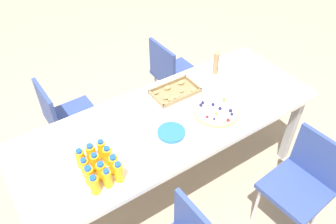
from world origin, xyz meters
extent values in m
plane|color=tan|center=(0.00, 0.00, 0.00)|extent=(12.00, 12.00, 0.00)
cube|color=silver|center=(0.00, 0.00, 0.74)|extent=(2.23, 0.83, 0.04)
cube|color=#99999E|center=(1.03, -0.34, 0.36)|extent=(0.06, 0.06, 0.72)
cube|color=#99999E|center=(-1.03, 0.34, 0.36)|extent=(0.06, 0.06, 0.72)
cube|color=#99999E|center=(1.03, 0.34, 0.36)|extent=(0.06, 0.06, 0.72)
cube|color=#33478C|center=(-0.49, 0.73, 0.45)|extent=(0.41, 0.41, 0.04)
cube|color=#33478C|center=(-0.67, 0.73, 0.64)|extent=(0.04, 0.38, 0.38)
cylinder|color=silver|center=(-0.33, 0.90, 0.21)|extent=(0.02, 0.02, 0.41)
cylinder|color=silver|center=(-0.32, 0.58, 0.21)|extent=(0.02, 0.02, 0.41)
cylinder|color=silver|center=(-0.65, 0.89, 0.21)|extent=(0.02, 0.02, 0.41)
cylinder|color=silver|center=(-0.64, 0.57, 0.21)|extent=(0.02, 0.02, 0.41)
cube|color=#33478C|center=(0.50, -0.80, 0.45)|extent=(0.43, 0.43, 0.04)
cube|color=#33478C|center=(0.69, -0.79, 0.64)|extent=(0.06, 0.38, 0.38)
cylinder|color=silver|center=(0.33, -0.66, 0.21)|extent=(0.02, 0.02, 0.41)
cylinder|color=silver|center=(0.67, -0.95, 0.21)|extent=(0.02, 0.02, 0.41)
cylinder|color=silver|center=(0.65, -0.63, 0.21)|extent=(0.02, 0.02, 0.41)
cube|color=#33478C|center=(0.61, 0.76, 0.45)|extent=(0.41, 0.41, 0.04)
cube|color=#33478C|center=(0.42, 0.75, 0.64)|extent=(0.04, 0.38, 0.38)
cylinder|color=silver|center=(0.76, 0.92, 0.21)|extent=(0.02, 0.02, 0.41)
cylinder|color=silver|center=(0.77, 0.60, 0.21)|extent=(0.02, 0.02, 0.41)
cylinder|color=silver|center=(0.44, 0.91, 0.21)|extent=(0.02, 0.02, 0.41)
cylinder|color=silver|center=(0.45, 0.59, 0.21)|extent=(0.02, 0.02, 0.41)
cylinder|color=#F9AD14|center=(-0.70, -0.28, 0.82)|extent=(0.06, 0.06, 0.12)
cylinder|color=blue|center=(-0.70, -0.28, 0.88)|extent=(0.04, 0.04, 0.02)
cylinder|color=#F9AC14|center=(-0.62, -0.28, 0.82)|extent=(0.05, 0.05, 0.12)
cylinder|color=blue|center=(-0.62, -0.28, 0.89)|extent=(0.03, 0.03, 0.02)
cylinder|color=#FAAD14|center=(-0.55, -0.28, 0.82)|extent=(0.06, 0.06, 0.13)
cylinder|color=blue|center=(-0.55, -0.28, 0.90)|extent=(0.04, 0.04, 0.02)
cylinder|color=#F9AD14|center=(-0.70, -0.20, 0.82)|extent=(0.06, 0.06, 0.12)
cylinder|color=blue|center=(-0.70, -0.20, 0.89)|extent=(0.04, 0.04, 0.02)
cylinder|color=#F9AD14|center=(-0.63, -0.21, 0.82)|extent=(0.06, 0.06, 0.12)
cylinder|color=blue|center=(-0.63, -0.21, 0.88)|extent=(0.04, 0.04, 0.02)
cylinder|color=#F9AE14|center=(-0.54, -0.21, 0.82)|extent=(0.06, 0.06, 0.12)
cylinder|color=blue|center=(-0.54, -0.21, 0.89)|extent=(0.04, 0.04, 0.02)
cylinder|color=#FAAC14|center=(-0.70, -0.13, 0.82)|extent=(0.05, 0.05, 0.12)
cylinder|color=blue|center=(-0.70, -0.13, 0.89)|extent=(0.03, 0.03, 0.02)
cylinder|color=#F9AE14|center=(-0.63, -0.13, 0.82)|extent=(0.05, 0.05, 0.12)
cylinder|color=blue|center=(-0.63, -0.13, 0.88)|extent=(0.04, 0.04, 0.02)
cylinder|color=#F9AD14|center=(-0.54, -0.13, 0.82)|extent=(0.06, 0.06, 0.12)
cylinder|color=blue|center=(-0.54, -0.13, 0.89)|extent=(0.04, 0.04, 0.02)
cylinder|color=#FAAC14|center=(-0.69, -0.06, 0.82)|extent=(0.06, 0.06, 0.13)
cylinder|color=blue|center=(-0.69, -0.06, 0.89)|extent=(0.04, 0.04, 0.02)
cylinder|color=#FAAC14|center=(-0.62, -0.06, 0.82)|extent=(0.06, 0.06, 0.13)
cylinder|color=blue|center=(-0.62, -0.06, 0.89)|extent=(0.04, 0.04, 0.02)
cylinder|color=#FAAE14|center=(-0.55, -0.06, 0.82)|extent=(0.05, 0.05, 0.12)
cylinder|color=blue|center=(-0.55, -0.06, 0.89)|extent=(0.03, 0.03, 0.02)
cylinder|color=tan|center=(0.31, -0.14, 0.77)|extent=(0.33, 0.33, 0.02)
cylinder|color=white|center=(0.31, -0.14, 0.78)|extent=(0.31, 0.31, 0.01)
sphere|color=#66B238|center=(0.28, -0.27, 0.79)|extent=(0.02, 0.02, 0.02)
sphere|color=#1E1947|center=(0.27, -0.02, 0.79)|extent=(0.02, 0.02, 0.02)
sphere|color=#1E1947|center=(0.34, -0.15, 0.79)|extent=(0.03, 0.03, 0.03)
sphere|color=#1E1947|center=(0.37, -0.24, 0.79)|extent=(0.02, 0.02, 0.02)
sphere|color=#66B238|center=(0.43, -0.08, 0.79)|extent=(0.03, 0.03, 0.03)
sphere|color=#1E1947|center=(0.32, -0.08, 0.79)|extent=(0.03, 0.03, 0.03)
sphere|color=#1E1947|center=(0.24, -0.04, 0.79)|extent=(0.03, 0.03, 0.03)
sphere|color=red|center=(0.30, -0.27, 0.79)|extent=(0.03, 0.03, 0.03)
sphere|color=#1E1947|center=(0.23, -0.21, 0.79)|extent=(0.02, 0.02, 0.02)
sphere|color=#66B238|center=(0.28, -0.17, 0.79)|extent=(0.03, 0.03, 0.03)
sphere|color=red|center=(0.21, -0.16, 0.79)|extent=(0.02, 0.02, 0.02)
sphere|color=#66B238|center=(0.42, -0.10, 0.79)|extent=(0.02, 0.02, 0.02)
sphere|color=#1E1947|center=(0.38, -0.21, 0.79)|extent=(0.03, 0.03, 0.03)
cube|color=olive|center=(0.19, 0.22, 0.76)|extent=(0.36, 0.22, 0.01)
cube|color=olive|center=(0.19, 0.11, 0.78)|extent=(0.36, 0.01, 0.03)
cube|color=olive|center=(0.19, 0.32, 0.78)|extent=(0.36, 0.01, 0.03)
cube|color=olive|center=(0.02, 0.22, 0.78)|extent=(0.01, 0.22, 0.03)
cube|color=olive|center=(0.37, 0.22, 0.78)|extent=(0.01, 0.22, 0.03)
ellipsoid|color=tan|center=(0.11, 0.15, 0.78)|extent=(0.05, 0.04, 0.03)
ellipsoid|color=tan|center=(0.24, 0.19, 0.78)|extent=(0.03, 0.02, 0.02)
ellipsoid|color=tan|center=(0.32, 0.15, 0.78)|extent=(0.04, 0.03, 0.02)
ellipsoid|color=tan|center=(0.16, 0.28, 0.78)|extent=(0.05, 0.04, 0.03)
ellipsoid|color=tan|center=(0.17, 0.15, 0.78)|extent=(0.04, 0.03, 0.02)
ellipsoid|color=tan|center=(0.29, 0.27, 0.78)|extent=(0.05, 0.04, 0.03)
ellipsoid|color=tan|center=(0.09, 0.19, 0.78)|extent=(0.04, 0.03, 0.03)
ellipsoid|color=tan|center=(0.06, 0.28, 0.78)|extent=(0.04, 0.03, 0.03)
cylinder|color=blue|center=(-0.08, -0.14, 0.76)|extent=(0.19, 0.19, 0.00)
cylinder|color=blue|center=(-0.08, -0.14, 0.77)|extent=(0.19, 0.19, 0.00)
cylinder|color=blue|center=(-0.08, -0.14, 0.77)|extent=(0.19, 0.19, 0.00)
cylinder|color=blue|center=(-0.08, -0.14, 0.78)|extent=(0.19, 0.19, 0.00)
cylinder|color=blue|center=(-0.08, -0.14, 0.78)|extent=(0.19, 0.19, 0.00)
cube|color=white|center=(-0.87, 0.18, 0.77)|extent=(0.15, 0.15, 0.02)
cylinder|color=#9E7A56|center=(0.62, 0.25, 0.85)|extent=(0.04, 0.04, 0.19)
camera|label=1|loc=(-0.98, -1.44, 2.38)|focal=35.75mm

